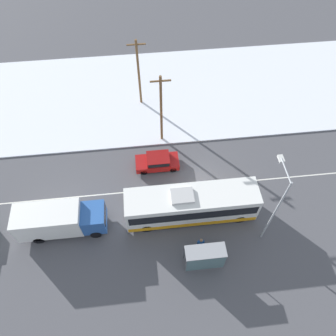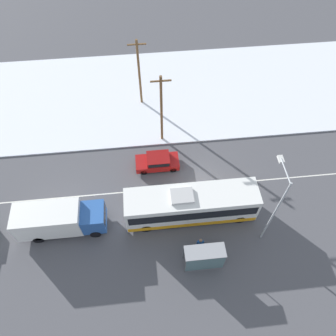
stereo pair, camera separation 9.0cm
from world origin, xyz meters
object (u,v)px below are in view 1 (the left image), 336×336
at_px(sedan_car, 158,161).
at_px(utility_pole_snowlot, 139,73).
at_px(bus_shelter, 206,258).
at_px(city_bus, 191,205).
at_px(box_truck, 59,220).
at_px(pedestrian_at_stop, 201,243).
at_px(streetlamp, 276,202).
at_px(utility_pole_roadside, 161,110).

xyz_separation_m(sedan_car, utility_pole_snowlot, (-1.04, 8.85, 3.33)).
distance_m(sedan_car, bus_shelter, 10.46).
bearing_deg(city_bus, box_truck, -178.95).
xyz_separation_m(pedestrian_at_stop, bus_shelter, (0.06, -1.51, 0.67)).
xyz_separation_m(pedestrian_at_stop, streetlamp, (5.24, 0.82, 4.18)).
height_order(utility_pole_roadside, utility_pole_snowlot, utility_pole_roadside).
bearing_deg(utility_pole_roadside, streetlamp, -56.91).
xyz_separation_m(box_truck, streetlamp, (16.41, -2.10, 3.55)).
relative_size(streetlamp, utility_pole_snowlot, 1.07).
distance_m(sedan_car, utility_pole_roadside, 4.81).
bearing_deg(streetlamp, utility_pole_roadside, 123.09).
bearing_deg(streetlamp, utility_pole_snowlot, 118.38).
xyz_separation_m(city_bus, box_truck, (-10.85, -0.20, -0.03)).
distance_m(sedan_car, streetlamp, 11.91).
xyz_separation_m(city_bus, streetlamp, (5.56, -2.30, 3.52)).
relative_size(pedestrian_at_stop, streetlamp, 0.20).
height_order(bus_shelter, utility_pole_snowlot, utility_pole_snowlot).
xyz_separation_m(box_truck, utility_pole_roadside, (9.21, 8.95, 2.55)).
distance_m(box_truck, streetlamp, 16.92).
relative_size(city_bus, sedan_car, 2.68).
distance_m(city_bus, bus_shelter, 4.64).
height_order(city_bus, utility_pole_roadside, utility_pole_roadside).
bearing_deg(city_bus, bus_shelter, -85.22).
bearing_deg(city_bus, utility_pole_roadside, 100.60).
relative_size(city_bus, utility_pole_snowlot, 1.39).
height_order(bus_shelter, utility_pole_roadside, utility_pole_roadside).
relative_size(streetlamp, utility_pole_roadside, 1.05).
bearing_deg(bus_shelter, streetlamp, 24.15).
height_order(city_bus, streetlamp, streetlamp).
distance_m(city_bus, streetlamp, 6.97).
xyz_separation_m(streetlamp, utility_pole_roadside, (-7.20, 11.05, -1.00)).
distance_m(city_bus, sedan_car, 5.99).
distance_m(bus_shelter, streetlamp, 6.67).
relative_size(box_truck, pedestrian_at_stop, 4.36).
distance_m(city_bus, utility_pole_roadside, 9.25).
bearing_deg(utility_pole_snowlot, pedestrian_at_stop, -77.93).
bearing_deg(pedestrian_at_stop, utility_pole_roadside, 99.39).
xyz_separation_m(box_truck, utility_pole_snowlot, (7.45, 14.48, 2.48)).
xyz_separation_m(bus_shelter, utility_pole_snowlot, (-3.78, 18.90, 2.43)).
height_order(pedestrian_at_stop, utility_pole_roadside, utility_pole_roadside).
distance_m(city_bus, box_truck, 10.85).
bearing_deg(box_truck, bus_shelter, -21.49).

